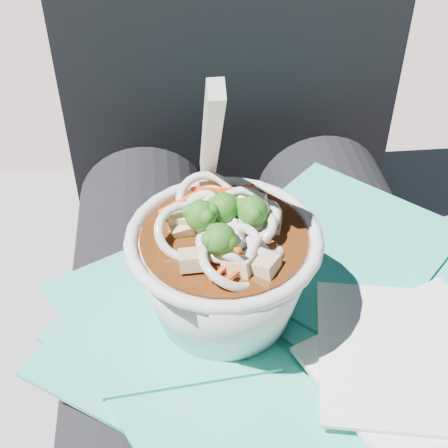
{
  "coord_description": "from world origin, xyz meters",
  "views": [
    {
      "loc": [
        -0.07,
        -0.32,
        0.93
      ],
      "look_at": [
        -0.04,
        -0.02,
        0.67
      ],
      "focal_mm": 50.0,
      "sensor_mm": 36.0,
      "label": 1
    }
  ],
  "objects": [
    {
      "name": "stone_ledge",
      "position": [
        0.0,
        0.15,
        0.22
      ],
      "size": [
        1.01,
        0.51,
        0.43
      ],
      "primitive_type": "cube",
      "rotation": [
        0.0,
        0.0,
        -0.01
      ],
      "color": "slate",
      "rests_on": "ground"
    },
    {
      "name": "lap",
      "position": [
        0.0,
        0.0,
        0.5
      ],
      "size": [
        0.34,
        0.48,
        0.14
      ],
      "color": "black",
      "rests_on": "stone_ledge"
    },
    {
      "name": "person_body",
      "position": [
        -0.0,
        0.09,
        0.53
      ],
      "size": [
        0.34,
        0.94,
        0.98
      ],
      "color": "black",
      "rests_on": "ground"
    },
    {
      "name": "plastic_bag",
      "position": [
        -0.01,
        -0.01,
        0.58
      ],
      "size": [
        0.37,
        0.36,
        0.02
      ],
      "color": "#2CB8A1",
      "rests_on": "lap"
    },
    {
      "name": "napkins",
      "position": [
        0.09,
        -0.09,
        0.59
      ],
      "size": [
        0.18,
        0.18,
        0.01
      ],
      "color": "white",
      "rests_on": "plastic_bag"
    },
    {
      "name": "udon_bowl",
      "position": [
        -0.04,
        -0.02,
        0.64
      ],
      "size": [
        0.15,
        0.15,
        0.18
      ],
      "color": "silver",
      "rests_on": "plastic_bag"
    }
  ]
}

